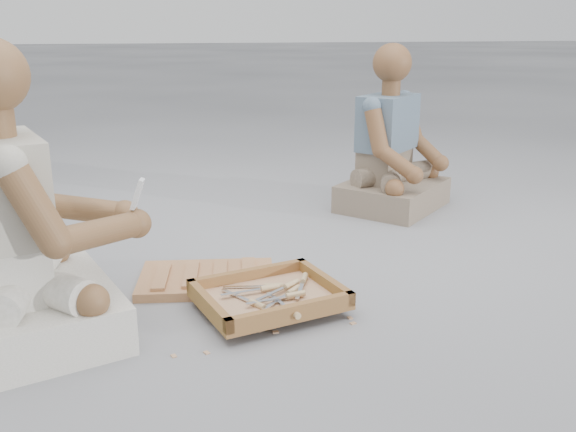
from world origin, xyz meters
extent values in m
plane|color=#97989C|center=(0.00, 0.00, 0.00)|extent=(60.00, 60.00, 0.00)
cube|color=olive|center=(-0.30, 0.24, 0.02)|extent=(0.56, 0.41, 0.04)
cube|color=brown|center=(-0.10, -0.06, 0.04)|extent=(0.57, 0.50, 0.01)
cube|color=brown|center=(-0.15, 0.11, 0.07)|extent=(0.47, 0.16, 0.05)
cube|color=brown|center=(-0.05, -0.23, 0.07)|extent=(0.47, 0.16, 0.05)
cube|color=brown|center=(0.12, 0.01, 0.07)|extent=(0.14, 0.38, 0.05)
cube|color=brown|center=(-0.31, -0.12, 0.07)|extent=(0.14, 0.38, 0.05)
cube|color=tan|center=(-0.10, -0.06, 0.05)|extent=(0.50, 0.43, 0.01)
cube|color=silver|center=(0.02, -0.05, 0.07)|extent=(0.06, 0.15, 0.00)
cylinder|color=tan|center=(0.05, 0.05, 0.07)|extent=(0.04, 0.07, 0.02)
cube|color=silver|center=(-0.19, -0.04, 0.07)|extent=(0.15, 0.04, 0.00)
cylinder|color=tan|center=(-0.09, -0.02, 0.07)|extent=(0.07, 0.03, 0.02)
cube|color=silver|center=(-0.08, -0.12, 0.07)|extent=(0.06, 0.15, 0.00)
cylinder|color=tan|center=(-0.04, -0.22, 0.07)|extent=(0.04, 0.07, 0.02)
cube|color=silver|center=(-0.09, -0.07, 0.07)|extent=(0.13, 0.10, 0.00)
cylinder|color=tan|center=(-0.01, 0.00, 0.07)|extent=(0.07, 0.06, 0.02)
cube|color=silver|center=(-0.21, -0.04, 0.06)|extent=(0.10, 0.13, 0.00)
cylinder|color=tan|center=(-0.15, -0.13, 0.06)|extent=(0.06, 0.07, 0.02)
cube|color=silver|center=(-0.18, 0.03, 0.06)|extent=(0.15, 0.03, 0.00)
cylinder|color=tan|center=(-0.07, 0.02, 0.06)|extent=(0.07, 0.03, 0.02)
cube|color=silver|center=(-0.08, -0.12, 0.07)|extent=(0.11, 0.12, 0.00)
cylinder|color=tan|center=(-0.01, -0.04, 0.07)|extent=(0.06, 0.07, 0.02)
cube|color=silver|center=(-0.12, -0.12, 0.07)|extent=(0.15, 0.05, 0.00)
cylinder|color=tan|center=(-0.01, -0.10, 0.07)|extent=(0.07, 0.04, 0.02)
cube|color=tan|center=(-0.44, -0.32, 0.00)|extent=(0.02, 0.02, 0.00)
cube|color=tan|center=(-0.34, -0.32, 0.00)|extent=(0.02, 0.02, 0.00)
cube|color=tan|center=(-0.08, -0.09, 0.00)|extent=(0.02, 0.02, 0.00)
cube|color=tan|center=(-0.26, 0.16, 0.00)|extent=(0.02, 0.02, 0.00)
cube|color=tan|center=(-0.06, -0.02, 0.00)|extent=(0.02, 0.02, 0.00)
cube|color=tan|center=(0.17, -0.21, 0.00)|extent=(0.02, 0.02, 0.00)
cube|color=tan|center=(-0.16, -0.20, 0.00)|extent=(0.02, 0.02, 0.00)
cube|color=tan|center=(0.05, 0.22, 0.00)|extent=(0.02, 0.02, 0.00)
cube|color=tan|center=(-0.16, -0.12, 0.00)|extent=(0.02, 0.02, 0.00)
cube|color=tan|center=(0.22, -0.02, 0.00)|extent=(0.02, 0.02, 0.00)
cube|color=tan|center=(-0.07, 0.01, 0.00)|extent=(0.02, 0.02, 0.00)
cube|color=tan|center=(-0.10, -0.22, 0.00)|extent=(0.02, 0.02, 0.00)
cube|color=tan|center=(-0.22, -0.16, 0.00)|extent=(0.02, 0.02, 0.00)
cube|color=tan|center=(0.17, -0.17, 0.00)|extent=(0.02, 0.02, 0.00)
cube|color=tan|center=(-0.06, 0.11, 0.00)|extent=(0.02, 0.02, 0.00)
cube|color=silver|center=(-0.88, -0.09, 0.08)|extent=(0.67, 0.74, 0.16)
cube|color=silver|center=(-0.93, -0.11, 0.25)|extent=(0.31, 0.39, 0.19)
cube|color=#A8A295|center=(-0.92, -0.11, 0.51)|extent=(0.35, 0.44, 0.32)
sphere|color=brown|center=(-0.58, 0.09, 0.35)|extent=(0.10, 0.10, 0.10)
sphere|color=brown|center=(-0.54, -0.03, 0.35)|extent=(0.10, 0.10, 0.10)
cube|color=gray|center=(0.79, 1.13, 0.07)|extent=(0.72, 0.72, 0.15)
cube|color=gray|center=(0.75, 1.17, 0.24)|extent=(0.36, 0.36, 0.18)
cube|color=slate|center=(0.76, 1.16, 0.47)|extent=(0.40, 0.40, 0.29)
sphere|color=brown|center=(0.76, 1.16, 0.78)|extent=(0.21, 0.21, 0.21)
sphere|color=brown|center=(1.05, 1.12, 0.24)|extent=(0.09, 0.09, 0.09)
sphere|color=brown|center=(0.80, 0.87, 0.24)|extent=(0.09, 0.09, 0.09)
cube|color=silver|center=(-0.53, -0.03, 0.45)|extent=(0.06, 0.05, 0.10)
cube|color=black|center=(-0.53, -0.03, 0.46)|extent=(0.02, 0.03, 0.03)
camera|label=1|loc=(-0.42, -2.12, 0.99)|focal=40.00mm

